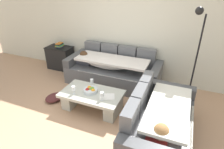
{
  "coord_description": "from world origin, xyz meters",
  "views": [
    {
      "loc": [
        1.45,
        -2.23,
        2.4
      ],
      "look_at": [
        0.11,
        1.05,
        0.55
      ],
      "focal_mm": 30.31,
      "sensor_mm": 36.0,
      "label": 1
    }
  ],
  "objects_px": {
    "book_stack_on_cabinet": "(60,45)",
    "wine_glass_near_right": "(102,95)",
    "couch_near_window": "(160,123)",
    "wine_glass_near_left": "(74,89)",
    "coffee_table": "(92,99)",
    "open_magazine": "(107,97)",
    "fruit_bowl": "(91,90)",
    "floor_lamp": "(195,53)",
    "side_cabinet": "(60,58)",
    "couch_along_wall": "(112,71)",
    "wine_glass_far_back": "(92,81)",
    "crumpled_garment": "(54,97)"
  },
  "relations": [
    {
      "from": "wine_glass_near_left",
      "to": "wine_glass_far_back",
      "type": "relative_size",
      "value": 1.0
    },
    {
      "from": "coffee_table",
      "to": "couch_near_window",
      "type": "bearing_deg",
      "value": -12.95
    },
    {
      "from": "fruit_bowl",
      "to": "open_magazine",
      "type": "relative_size",
      "value": 1.0
    },
    {
      "from": "couch_near_window",
      "to": "book_stack_on_cabinet",
      "type": "relative_size",
      "value": 7.52
    },
    {
      "from": "couch_near_window",
      "to": "side_cabinet",
      "type": "xyz_separation_m",
      "value": [
        -3.11,
        1.67,
        -0.01
      ]
    },
    {
      "from": "coffee_table",
      "to": "wine_glass_far_back",
      "type": "xyz_separation_m",
      "value": [
        -0.11,
        0.22,
        0.26
      ]
    },
    {
      "from": "wine_glass_far_back",
      "to": "side_cabinet",
      "type": "height_order",
      "value": "side_cabinet"
    },
    {
      "from": "wine_glass_far_back",
      "to": "open_magazine",
      "type": "bearing_deg",
      "value": -28.24
    },
    {
      "from": "wine_glass_far_back",
      "to": "floor_lamp",
      "type": "bearing_deg",
      "value": 22.41
    },
    {
      "from": "coffee_table",
      "to": "open_magazine",
      "type": "relative_size",
      "value": 4.29
    },
    {
      "from": "couch_along_wall",
      "to": "wine_glass_far_back",
      "type": "bearing_deg",
      "value": -94.44
    },
    {
      "from": "coffee_table",
      "to": "floor_lamp",
      "type": "distance_m",
      "value": 2.16
    },
    {
      "from": "couch_along_wall",
      "to": "wine_glass_near_right",
      "type": "height_order",
      "value": "couch_along_wall"
    },
    {
      "from": "wine_glass_near_right",
      "to": "crumpled_garment",
      "type": "xyz_separation_m",
      "value": [
        -1.2,
        0.1,
        -0.44
      ]
    },
    {
      "from": "crumpled_garment",
      "to": "couch_near_window",
      "type": "bearing_deg",
      "value": -6.6
    },
    {
      "from": "couch_near_window",
      "to": "floor_lamp",
      "type": "relative_size",
      "value": 0.91
    },
    {
      "from": "fruit_bowl",
      "to": "open_magazine",
      "type": "xyz_separation_m",
      "value": [
        0.37,
        -0.04,
        -0.04
      ]
    },
    {
      "from": "couch_near_window",
      "to": "book_stack_on_cabinet",
      "type": "distance_m",
      "value": 3.53
    },
    {
      "from": "wine_glass_near_left",
      "to": "open_magazine",
      "type": "xyz_separation_m",
      "value": [
        0.63,
        0.15,
        -0.11
      ]
    },
    {
      "from": "side_cabinet",
      "to": "coffee_table",
      "type": "bearing_deg",
      "value": -38.11
    },
    {
      "from": "book_stack_on_cabinet",
      "to": "wine_glass_near_right",
      "type": "bearing_deg",
      "value": -37.12
    },
    {
      "from": "couch_near_window",
      "to": "floor_lamp",
      "type": "xyz_separation_m",
      "value": [
        0.34,
        1.28,
        0.78
      ]
    },
    {
      "from": "book_stack_on_cabinet",
      "to": "crumpled_garment",
      "type": "distance_m",
      "value": 1.75
    },
    {
      "from": "couch_near_window",
      "to": "coffee_table",
      "type": "bearing_deg",
      "value": 77.05
    },
    {
      "from": "coffee_table",
      "to": "open_magazine",
      "type": "distance_m",
      "value": 0.37
    },
    {
      "from": "couch_near_window",
      "to": "open_magazine",
      "type": "distance_m",
      "value": 1.08
    },
    {
      "from": "coffee_table",
      "to": "wine_glass_near_right",
      "type": "distance_m",
      "value": 0.42
    },
    {
      "from": "open_magazine",
      "to": "crumpled_garment",
      "type": "relative_size",
      "value": 0.7
    },
    {
      "from": "floor_lamp",
      "to": "coffee_table",
      "type": "bearing_deg",
      "value": -150.61
    },
    {
      "from": "side_cabinet",
      "to": "couch_along_wall",
      "type": "bearing_deg",
      "value": -7.63
    },
    {
      "from": "couch_along_wall",
      "to": "crumpled_garment",
      "type": "bearing_deg",
      "value": -126.35
    },
    {
      "from": "coffee_table",
      "to": "side_cabinet",
      "type": "distance_m",
      "value": 2.2
    },
    {
      "from": "fruit_bowl",
      "to": "side_cabinet",
      "type": "relative_size",
      "value": 0.39
    },
    {
      "from": "coffee_table",
      "to": "wine_glass_near_left",
      "type": "height_order",
      "value": "wine_glass_near_left"
    },
    {
      "from": "couch_near_window",
      "to": "wine_glass_near_left",
      "type": "bearing_deg",
      "value": 84.92
    },
    {
      "from": "wine_glass_near_right",
      "to": "book_stack_on_cabinet",
      "type": "xyz_separation_m",
      "value": [
        -2.0,
        1.51,
        0.21
      ]
    },
    {
      "from": "couch_near_window",
      "to": "open_magazine",
      "type": "relative_size",
      "value": 6.32
    },
    {
      "from": "coffee_table",
      "to": "open_magazine",
      "type": "bearing_deg",
      "value": -3.79
    },
    {
      "from": "fruit_bowl",
      "to": "book_stack_on_cabinet",
      "type": "distance_m",
      "value": 2.17
    },
    {
      "from": "open_magazine",
      "to": "book_stack_on_cabinet",
      "type": "distance_m",
      "value": 2.49
    },
    {
      "from": "wine_glass_far_back",
      "to": "crumpled_garment",
      "type": "xyz_separation_m",
      "value": [
        -0.8,
        -0.27,
        -0.44
      ]
    },
    {
      "from": "wine_glass_near_left",
      "to": "floor_lamp",
      "type": "height_order",
      "value": "floor_lamp"
    },
    {
      "from": "couch_near_window",
      "to": "wine_glass_near_left",
      "type": "xyz_separation_m",
      "value": [
        -1.67,
        0.15,
        0.16
      ]
    },
    {
      "from": "wine_glass_far_back",
      "to": "side_cabinet",
      "type": "xyz_separation_m",
      "value": [
        -1.63,
        1.14,
        -0.17
      ]
    },
    {
      "from": "couch_along_wall",
      "to": "wine_glass_near_left",
      "type": "bearing_deg",
      "value": -101.34
    },
    {
      "from": "wine_glass_near_left",
      "to": "floor_lamp",
      "type": "xyz_separation_m",
      "value": [
        2.01,
        1.13,
        0.62
      ]
    },
    {
      "from": "book_stack_on_cabinet",
      "to": "wine_glass_far_back",
      "type": "bearing_deg",
      "value": -35.65
    },
    {
      "from": "coffee_table",
      "to": "floor_lamp",
      "type": "height_order",
      "value": "floor_lamp"
    },
    {
      "from": "coffee_table",
      "to": "fruit_bowl",
      "type": "xyz_separation_m",
      "value": [
        -0.03,
        0.01,
        0.18
      ]
    },
    {
      "from": "fruit_bowl",
      "to": "wine_glass_near_right",
      "type": "xyz_separation_m",
      "value": [
        0.32,
        -0.16,
        0.07
      ]
    }
  ]
}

